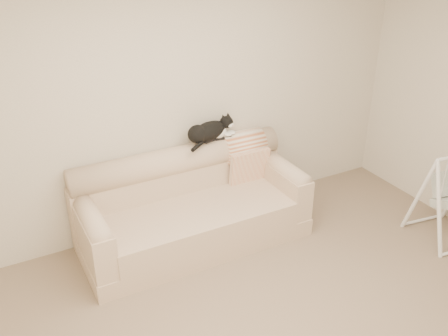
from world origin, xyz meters
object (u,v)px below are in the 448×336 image
object	(u,v)px
sofa	(191,208)
tuxedo_cat	(209,131)
remote_b	(223,138)
remote_a	(211,140)

from	to	relation	value
sofa	tuxedo_cat	size ratio (longest dim) A/B	3.73
sofa	remote_b	size ratio (longest dim) A/B	12.64
sofa	remote_a	distance (m)	0.71
sofa	tuxedo_cat	world-z (taller)	tuxedo_cat
sofa	tuxedo_cat	xyz separation A→B (m)	(0.33, 0.23, 0.66)
remote_a	remote_b	world-z (taller)	remote_a
remote_b	tuxedo_cat	distance (m)	0.19
remote_a	tuxedo_cat	xyz separation A→B (m)	(-0.03, -0.01, 0.10)
sofa	remote_a	world-z (taller)	remote_a
remote_a	tuxedo_cat	bearing A→B (deg)	-161.59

